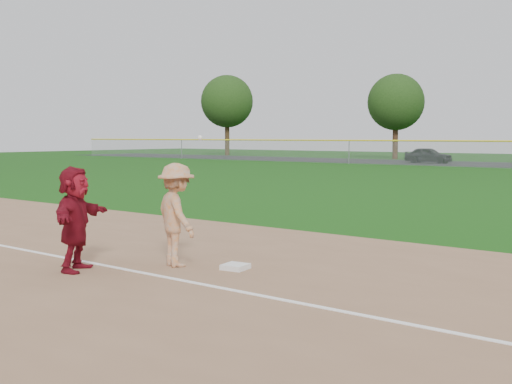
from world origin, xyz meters
The scene contains 8 objects.
ground centered at (0.00, 0.00, 0.00)m, with size 160.00×160.00×0.00m, color #14480D.
foul_line centered at (0.00, -0.80, 0.03)m, with size 60.00×0.10×0.01m, color white.
first_base centered at (0.38, 0.43, 0.07)m, with size 0.41×0.41×0.09m, color white.
base_runner centered at (-1.75, -1.38, 0.94)m, with size 1.70×0.54×1.84m, color maroon.
car_left centered at (-15.17, 45.45, 0.70)m, with size 1.63×4.05×1.38m, color black.
first_base_play centered at (-0.66, 0.01, 0.95)m, with size 1.38×1.10×2.36m.
tree_0 centered at (-44.00, 52.00, 6.59)m, with size 6.40×6.40×9.81m.
tree_1 centered at (-22.00, 53.00, 5.83)m, with size 5.80×5.80×8.75m.
Camera 1 is at (7.55, -8.16, 2.37)m, focal length 45.00 mm.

